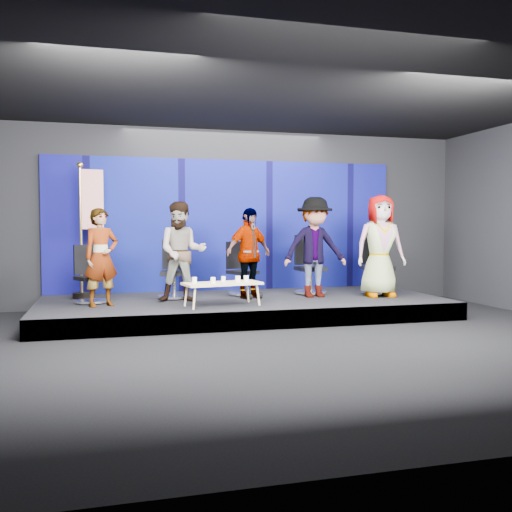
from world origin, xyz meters
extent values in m
plane|color=black|center=(0.00, 0.00, 0.00)|extent=(10.00, 10.00, 0.00)
cube|color=black|center=(0.00, 4.00, 1.75)|extent=(10.00, 0.02, 3.50)
cube|color=black|center=(0.00, -4.00, 1.75)|extent=(10.00, 0.02, 3.50)
cube|color=black|center=(0.00, 0.00, 3.50)|extent=(10.00, 8.00, 0.02)
cube|color=black|center=(0.00, 2.50, 0.15)|extent=(7.00, 3.00, 0.30)
cube|color=#0B085D|center=(0.00, 3.95, 1.60)|extent=(7.00, 0.08, 2.60)
cylinder|color=silver|center=(-2.59, 2.55, 0.33)|extent=(0.73, 0.73, 0.05)
cylinder|color=silver|center=(-2.59, 2.55, 0.54)|extent=(0.06, 0.06, 0.36)
cube|color=black|center=(-2.59, 2.55, 0.72)|extent=(0.58, 0.58, 0.06)
cube|color=black|center=(-2.68, 2.74, 1.02)|extent=(0.38, 0.21, 0.50)
imported|color=black|center=(-2.42, 2.13, 1.08)|extent=(0.68, 0.58, 1.57)
cylinder|color=silver|center=(-1.19, 2.80, 0.33)|extent=(0.67, 0.67, 0.06)
cylinder|color=silver|center=(-1.19, 2.80, 0.56)|extent=(0.07, 0.07, 0.39)
cube|color=black|center=(-1.19, 2.80, 0.75)|extent=(0.54, 0.54, 0.07)
cube|color=black|center=(-1.15, 3.03, 1.08)|extent=(0.44, 0.11, 0.54)
imported|color=black|center=(-1.10, 2.36, 1.15)|extent=(0.91, 0.76, 1.70)
cylinder|color=silver|center=(0.11, 2.99, 0.33)|extent=(0.74, 0.74, 0.06)
cylinder|color=silver|center=(0.11, 2.99, 0.54)|extent=(0.07, 0.07, 0.37)
cube|color=black|center=(0.11, 2.99, 0.73)|extent=(0.59, 0.59, 0.07)
cube|color=black|center=(0.01, 3.19, 1.04)|extent=(0.39, 0.21, 0.51)
imported|color=black|center=(0.11, 2.54, 1.10)|extent=(1.02, 0.75, 1.61)
cylinder|color=silver|center=(1.38, 2.83, 0.33)|extent=(0.63, 0.63, 0.06)
cylinder|color=silver|center=(1.38, 2.83, 0.57)|extent=(0.07, 0.07, 0.42)
cube|color=black|center=(1.38, 2.83, 0.78)|extent=(0.50, 0.50, 0.07)
cube|color=black|center=(1.38, 3.08, 1.13)|extent=(0.46, 0.05, 0.58)
imported|color=black|center=(1.30, 2.38, 1.20)|extent=(1.17, 0.67, 1.80)
cylinder|color=silver|center=(2.63, 2.55, 0.33)|extent=(0.70, 0.70, 0.06)
cylinder|color=silver|center=(2.63, 2.55, 0.58)|extent=(0.07, 0.07, 0.43)
cube|color=black|center=(2.63, 2.55, 0.79)|extent=(0.56, 0.56, 0.07)
cube|color=black|center=(2.66, 2.81, 1.15)|extent=(0.47, 0.10, 0.59)
imported|color=black|center=(2.46, 2.14, 1.22)|extent=(0.95, 0.67, 1.85)
cube|color=tan|center=(-0.55, 1.68, 0.66)|extent=(1.31, 0.73, 0.04)
cylinder|color=tan|center=(-1.05, 1.38, 0.47)|extent=(0.03, 0.03, 0.34)
cylinder|color=tan|center=(-1.12, 1.78, 0.47)|extent=(0.03, 0.03, 0.34)
cylinder|color=tan|center=(0.02, 1.57, 0.47)|extent=(0.03, 0.03, 0.34)
cylinder|color=tan|center=(-0.05, 1.98, 0.47)|extent=(0.03, 0.03, 0.34)
cylinder|color=silver|center=(-1.00, 1.67, 0.73)|extent=(0.08, 0.08, 0.09)
cylinder|color=silver|center=(-0.72, 1.59, 0.73)|extent=(0.08, 0.08, 0.09)
cylinder|color=silver|center=(-0.50, 1.82, 0.72)|extent=(0.07, 0.07, 0.09)
cylinder|color=silver|center=(-0.30, 1.64, 0.73)|extent=(0.08, 0.08, 0.10)
cylinder|color=silver|center=(-0.13, 1.77, 0.73)|extent=(0.08, 0.08, 0.09)
cylinder|color=black|center=(-2.77, 3.28, 0.35)|extent=(0.32, 0.32, 0.10)
cylinder|color=gold|center=(-2.77, 3.28, 1.50)|extent=(0.04, 0.04, 2.21)
sphere|color=gold|center=(-2.77, 3.28, 2.66)|extent=(0.11, 0.11, 0.11)
cube|color=#A91813|center=(-2.56, 3.29, 2.06)|extent=(0.39, 0.12, 1.05)
camera|label=1|loc=(-2.38, -7.25, 1.58)|focal=40.00mm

